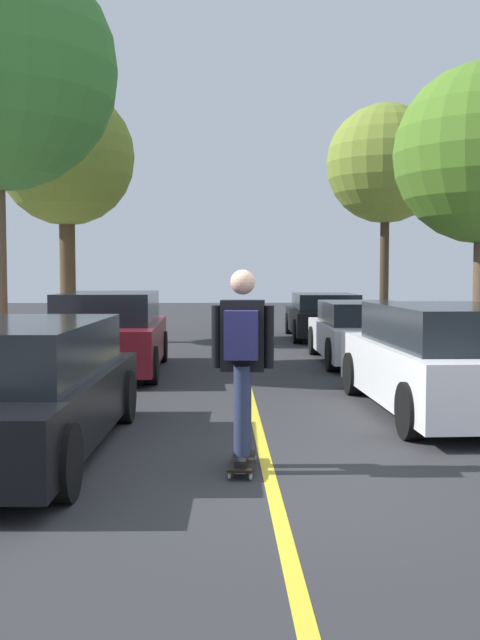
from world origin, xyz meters
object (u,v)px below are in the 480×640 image
Objects in this scene: parked_car_right_far at (324,316)px; skateboard at (243,460)px; parked_car_right_near at (362,332)px; street_tree_right_near at (386,164)px; parked_car_left_nearest at (18,388)px; street_tree_left_near at (66,158)px; parked_car_right_nearest at (446,360)px; parked_car_left_near at (110,333)px; skateboarder at (242,353)px.

skateboard is at bearing -100.96° from parked_car_right_far.
parked_car_right_far reaches higher than parked_car_right_near.
street_tree_right_near is at bearing 72.98° from skateboard.
parked_car_right_near is at bearing 57.11° from parked_car_left_nearest.
parked_car_right_near reaches higher than skateboard.
street_tree_left_near is at bearing 108.04° from skateboard.
parked_car_right_nearest is 0.69× the size of street_tree_left_near.
parked_car_left_near is 1.03× the size of parked_car_right_far.
parked_car_left_nearest is at bearing -157.91° from parked_car_right_nearest.
parked_car_left_nearest is 1.01× the size of parked_car_left_near.
parked_car_right_far reaches higher than skateboard.
parked_car_left_near is 7.60m from street_tree_left_near.
parked_car_right_nearest is at bearing 22.09° from parked_car_left_nearest.
parked_car_left_nearest reaches higher than parked_car_right_near.
street_tree_right_near is (1.98, 12.68, 4.36)m from parked_car_right_nearest.
street_tree_right_near is at bearing 64.65° from parked_car_left_nearest.
skateboarder is at bearing -134.87° from parked_car_right_nearest.
parked_car_left_nearest is 6.25m from parked_car_left_near.
street_tree_right_near reaches higher than parked_car_left_nearest.
parked_car_right_nearest reaches higher than parked_car_left_nearest.
parked_car_left_nearest reaches higher than skateboard.
skateboarder is (2.25, -6.98, 0.37)m from parked_car_left_near.
street_tree_right_near is at bearing 14.83° from street_tree_left_near.
street_tree_left_near is 7.63× the size of skateboard.
parked_car_right_far is at bearing 90.02° from parked_car_right_nearest.
street_tree_right_near reaches higher than skateboarder.
parked_car_left_nearest is at bearing -90.00° from parked_car_left_near.
skateboard is (4.24, -13.02, -4.76)m from street_tree_left_near.
parked_car_left_near is 2.61× the size of skateboarder.
skateboard is (2.25, -0.69, -0.58)m from parked_car_left_nearest.
skateboarder reaches higher than parked_car_right_nearest.
parked_car_left_nearest is at bearing 162.24° from skateboarder.
parked_car_left_near is at bearing 90.00° from parked_car_left_nearest.
parked_car_left_nearest is at bearing -80.85° from street_tree_left_near.
street_tree_right_near reaches higher than skateboard.
street_tree_right_near reaches higher than parked_car_left_near.
parked_car_right_near is (-0.00, 5.68, -0.09)m from parked_car_right_nearest.
parked_car_right_nearest is 3.89m from skateboarder.
street_tree_left_near reaches higher than parked_car_left_near.
skateboard is at bearing -135.19° from parked_car_right_nearest.
parked_car_left_nearest is 2.63× the size of skateboarder.
parked_car_left_near reaches higher than parked_car_right_near.
parked_car_right_far is 14.37m from skateboarder.
street_tree_left_near is at bearing 108.09° from parked_car_left_near.
skateboarder is (-0.00, -0.03, 1.02)m from skateboard.
parked_car_left_near reaches higher than parked_car_right_far.
parked_car_right_nearest is (4.98, 2.02, 0.04)m from parked_car_left_nearest.
parked_car_right_nearest is at bearing -89.98° from parked_car_right_near.
street_tree_left_near is at bearing -171.43° from parked_car_right_far.
skateboarder is at bearing -107.00° from street_tree_right_near.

